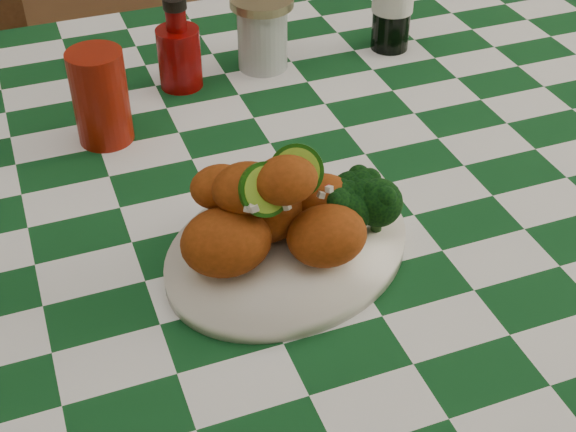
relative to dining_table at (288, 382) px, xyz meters
name	(u,v)px	position (x,y,z in m)	size (l,w,h in m)	color
dining_table	(288,382)	(0.00, 0.00, 0.00)	(1.66, 1.06, 0.79)	#0E3F1A
plate	(288,250)	(-0.06, -0.15, 0.40)	(0.28, 0.22, 0.02)	white
fried_chicken_pile	(282,203)	(-0.06, -0.15, 0.47)	(0.17, 0.13, 0.11)	#8D360D
broccoli_side	(349,200)	(0.02, -0.13, 0.44)	(0.08, 0.08, 0.06)	black
red_tumbler	(100,97)	(-0.19, 0.15, 0.45)	(0.07, 0.07, 0.12)	maroon
ketchup_bottle	(178,43)	(-0.07, 0.25, 0.46)	(0.06, 0.06, 0.13)	#6E0605
mason_jar	(262,33)	(0.06, 0.26, 0.45)	(0.09, 0.09, 0.11)	#B2BCBA
wooden_chair_right	(338,91)	(0.37, 0.68, 0.07)	(0.42, 0.44, 0.92)	#472814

